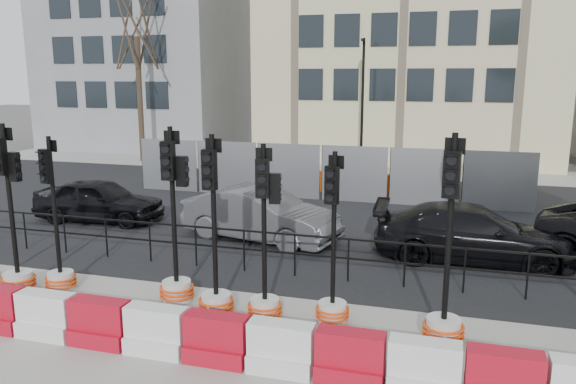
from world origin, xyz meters
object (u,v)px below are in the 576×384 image
(traffic_signal_d, at_px, (176,262))
(car_a, at_px, (99,200))
(traffic_signal_h, at_px, (445,302))
(car_c, at_px, (472,234))

(traffic_signal_d, bearing_deg, car_a, 134.88)
(traffic_signal_d, xyz_separation_m, car_a, (-5.16, 4.97, -0.16))
(traffic_signal_d, bearing_deg, traffic_signal_h, -5.06)
(traffic_signal_d, bearing_deg, car_c, 35.65)
(traffic_signal_h, bearing_deg, car_c, 91.39)
(traffic_signal_h, bearing_deg, traffic_signal_d, -175.48)
(car_a, distance_m, car_c, 10.87)
(traffic_signal_h, xyz_separation_m, car_c, (0.57, 4.61, -0.05))
(traffic_signal_h, distance_m, car_a, 11.58)
(traffic_signal_d, xyz_separation_m, traffic_signal_h, (5.12, -0.35, -0.10))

